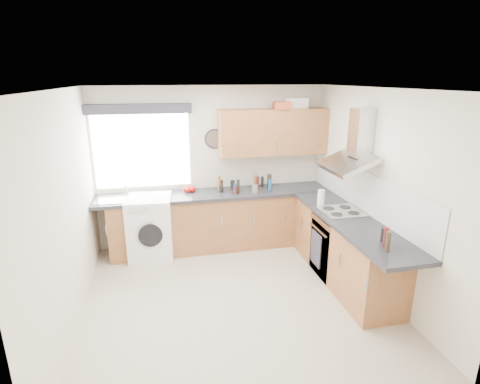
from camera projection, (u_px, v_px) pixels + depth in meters
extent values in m
plane|color=beige|center=(235.00, 298.00, 4.63)|extent=(3.60, 3.60, 0.00)
cube|color=white|center=(234.00, 89.00, 3.89)|extent=(3.60, 3.60, 0.02)
cube|color=silver|center=(212.00, 167.00, 5.94)|extent=(3.60, 0.02, 2.50)
cube|color=silver|center=(287.00, 284.00, 2.58)|extent=(3.60, 0.02, 2.50)
cube|color=silver|center=(65.00, 214.00, 3.89)|extent=(0.02, 3.60, 2.50)
cube|color=silver|center=(377.00, 192.00, 4.63)|extent=(0.02, 3.60, 2.50)
cube|color=white|center=(142.00, 151.00, 5.63)|extent=(1.40, 0.02, 1.10)
cube|color=#2A2832|center=(139.00, 109.00, 5.36)|extent=(1.50, 0.18, 0.14)
cube|color=white|center=(363.00, 191.00, 4.93)|extent=(0.01, 3.00, 0.54)
cube|color=brown|center=(209.00, 222.00, 5.89)|extent=(3.00, 0.58, 0.86)
cube|color=brown|center=(305.00, 214.00, 6.21)|extent=(0.60, 0.60, 0.86)
cube|color=brown|center=(344.00, 249.00, 4.95)|extent=(0.58, 2.10, 0.86)
cube|color=#232428|center=(215.00, 194.00, 5.77)|extent=(3.60, 0.62, 0.05)
cube|color=#232428|center=(352.00, 222.00, 4.68)|extent=(0.62, 2.42, 0.05)
cube|color=black|center=(338.00, 245.00, 5.09)|extent=(0.56, 0.58, 0.85)
cube|color=#B8B8B8|center=(341.00, 211.00, 4.95)|extent=(0.52, 0.52, 0.01)
cube|color=brown|center=(273.00, 132.00, 5.81)|extent=(1.70, 0.35, 0.70)
cube|color=white|center=(151.00, 227.00, 5.59)|extent=(0.69, 0.67, 0.94)
cylinder|color=#2A2832|center=(215.00, 139.00, 5.80)|extent=(0.32, 0.04, 0.32)
cube|color=white|center=(295.00, 103.00, 5.85)|extent=(0.39, 0.29, 0.15)
cube|color=#A74020|center=(282.00, 105.00, 5.61)|extent=(0.27, 0.23, 0.11)
cylinder|color=slate|center=(255.00, 189.00, 5.72)|extent=(0.11, 0.11, 0.13)
cylinder|color=white|center=(321.00, 198.00, 5.18)|extent=(0.12, 0.12, 0.21)
cylinder|color=#1C5487|center=(235.00, 188.00, 5.76)|extent=(0.05, 0.05, 0.14)
cylinder|color=#541911|center=(257.00, 183.00, 5.95)|extent=(0.06, 0.06, 0.19)
cylinder|color=black|center=(238.00, 186.00, 5.70)|extent=(0.04, 0.04, 0.22)
cylinder|color=#2F261A|center=(269.00, 181.00, 5.96)|extent=(0.07, 0.07, 0.23)
cylinder|color=#591512|center=(236.00, 190.00, 5.69)|extent=(0.05, 0.05, 0.11)
cylinder|color=black|center=(262.00, 182.00, 6.05)|extent=(0.05, 0.05, 0.17)
cylinder|color=#1A537C|center=(270.00, 185.00, 5.85)|extent=(0.06, 0.06, 0.18)
cylinder|color=brown|center=(219.00, 183.00, 5.81)|extent=(0.05, 0.05, 0.24)
cylinder|color=black|center=(221.00, 189.00, 5.77)|extent=(0.07, 0.07, 0.10)
cylinder|color=black|center=(233.00, 185.00, 5.91)|extent=(0.08, 0.08, 0.15)
cylinder|color=black|center=(221.00, 185.00, 5.91)|extent=(0.05, 0.05, 0.15)
cylinder|color=#3D1519|center=(387.00, 240.00, 3.89)|extent=(0.07, 0.07, 0.17)
cylinder|color=#393020|center=(388.00, 242.00, 3.79)|extent=(0.05, 0.05, 0.22)
cylinder|color=black|center=(384.00, 235.00, 4.03)|extent=(0.06, 0.06, 0.16)
cylinder|color=maroon|center=(386.00, 236.00, 3.94)|extent=(0.05, 0.05, 0.20)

